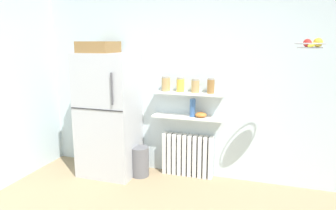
{
  "coord_description": "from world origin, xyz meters",
  "views": [
    {
      "loc": [
        0.91,
        -2.01,
        1.84
      ],
      "look_at": [
        -0.27,
        1.6,
        1.05
      ],
      "focal_mm": 33.28,
      "sensor_mm": 36.0,
      "label": 1
    }
  ],
  "objects_px": {
    "storage_jar_0": "(166,84)",
    "storage_jar_2": "(195,86)",
    "trash_bin": "(140,161)",
    "radiator": "(187,155)",
    "storage_jar_1": "(180,85)",
    "vase": "(193,108)",
    "hanging_fruit_basket": "(311,44)",
    "refrigerator": "(108,112)",
    "storage_jar_3": "(211,86)",
    "shelf_bowl": "(201,115)"
  },
  "relations": [
    {
      "from": "vase",
      "to": "radiator",
      "type": "bearing_deg",
      "value": 156.56
    },
    {
      "from": "storage_jar_1",
      "to": "storage_jar_2",
      "type": "xyz_separation_m",
      "value": [
        0.2,
        -0.0,
        -0.01
      ]
    },
    {
      "from": "hanging_fruit_basket",
      "to": "storage_jar_2",
      "type": "bearing_deg",
      "value": 159.13
    },
    {
      "from": "storage_jar_0",
      "to": "storage_jar_2",
      "type": "height_order",
      "value": "storage_jar_0"
    },
    {
      "from": "vase",
      "to": "storage_jar_0",
      "type": "bearing_deg",
      "value": 180.0
    },
    {
      "from": "storage_jar_2",
      "to": "shelf_bowl",
      "type": "relative_size",
      "value": 1.2
    },
    {
      "from": "vase",
      "to": "hanging_fruit_basket",
      "type": "bearing_deg",
      "value": -20.41
    },
    {
      "from": "radiator",
      "to": "storage_jar_2",
      "type": "distance_m",
      "value": 0.98
    },
    {
      "from": "refrigerator",
      "to": "shelf_bowl",
      "type": "relative_size",
      "value": 12.19
    },
    {
      "from": "refrigerator",
      "to": "hanging_fruit_basket",
      "type": "relative_size",
      "value": 6.18
    },
    {
      "from": "hanging_fruit_basket",
      "to": "radiator",
      "type": "bearing_deg",
      "value": 159.44
    },
    {
      "from": "storage_jar_0",
      "to": "storage_jar_1",
      "type": "bearing_deg",
      "value": 0.0
    },
    {
      "from": "shelf_bowl",
      "to": "storage_jar_3",
      "type": "bearing_deg",
      "value": 0.0
    },
    {
      "from": "refrigerator",
      "to": "shelf_bowl",
      "type": "xyz_separation_m",
      "value": [
        1.25,
        0.2,
        0.01
      ]
    },
    {
      "from": "storage_jar_0",
      "to": "storage_jar_2",
      "type": "relative_size",
      "value": 1.1
    },
    {
      "from": "radiator",
      "to": "storage_jar_3",
      "type": "xyz_separation_m",
      "value": [
        0.3,
        -0.03,
        0.98
      ]
    },
    {
      "from": "radiator",
      "to": "vase",
      "type": "bearing_deg",
      "value": -23.44
    },
    {
      "from": "vase",
      "to": "trash_bin",
      "type": "relative_size",
      "value": 0.58
    },
    {
      "from": "refrigerator",
      "to": "shelf_bowl",
      "type": "height_order",
      "value": "refrigerator"
    },
    {
      "from": "refrigerator",
      "to": "hanging_fruit_basket",
      "type": "xyz_separation_m",
      "value": [
        2.44,
        -0.28,
        0.93
      ]
    },
    {
      "from": "storage_jar_3",
      "to": "trash_bin",
      "type": "distance_m",
      "value": 1.42
    },
    {
      "from": "vase",
      "to": "storage_jar_2",
      "type": "bearing_deg",
      "value": 0.0
    },
    {
      "from": "storage_jar_1",
      "to": "vase",
      "type": "bearing_deg",
      "value": -0.0
    },
    {
      "from": "storage_jar_2",
      "to": "vase",
      "type": "bearing_deg",
      "value": 180.0
    },
    {
      "from": "storage_jar_3",
      "to": "hanging_fruit_basket",
      "type": "height_order",
      "value": "hanging_fruit_basket"
    },
    {
      "from": "storage_jar_3",
      "to": "vase",
      "type": "height_order",
      "value": "storage_jar_3"
    },
    {
      "from": "storage_jar_1",
      "to": "refrigerator",
      "type": "bearing_deg",
      "value": -168.11
    },
    {
      "from": "radiator",
      "to": "vase",
      "type": "height_order",
      "value": "vase"
    },
    {
      "from": "shelf_bowl",
      "to": "trash_bin",
      "type": "distance_m",
      "value": 1.07
    },
    {
      "from": "storage_jar_2",
      "to": "storage_jar_1",
      "type": "bearing_deg",
      "value": 180.0
    },
    {
      "from": "vase",
      "to": "trash_bin",
      "type": "bearing_deg",
      "value": -164.88
    },
    {
      "from": "storage_jar_1",
      "to": "shelf_bowl",
      "type": "distance_m",
      "value": 0.48
    },
    {
      "from": "storage_jar_1",
      "to": "storage_jar_0",
      "type": "bearing_deg",
      "value": 180.0
    },
    {
      "from": "hanging_fruit_basket",
      "to": "storage_jar_1",
      "type": "bearing_deg",
      "value": 161.78
    },
    {
      "from": "vase",
      "to": "storage_jar_1",
      "type": "bearing_deg",
      "value": 180.0
    },
    {
      "from": "storage_jar_3",
      "to": "radiator",
      "type": "bearing_deg",
      "value": 174.33
    },
    {
      "from": "storage_jar_0",
      "to": "storage_jar_1",
      "type": "relative_size",
      "value": 1.04
    },
    {
      "from": "radiator",
      "to": "hanging_fruit_basket",
      "type": "bearing_deg",
      "value": -20.56
    },
    {
      "from": "trash_bin",
      "to": "hanging_fruit_basket",
      "type": "bearing_deg",
      "value": -8.57
    },
    {
      "from": "refrigerator",
      "to": "trash_bin",
      "type": "xyz_separation_m",
      "value": [
        0.45,
        0.02,
        -0.67
      ]
    },
    {
      "from": "radiator",
      "to": "shelf_bowl",
      "type": "height_order",
      "value": "shelf_bowl"
    },
    {
      "from": "radiator",
      "to": "storage_jar_3",
      "type": "bearing_deg",
      "value": -5.67
    },
    {
      "from": "refrigerator",
      "to": "storage_jar_0",
      "type": "bearing_deg",
      "value": 14.9
    },
    {
      "from": "storage_jar_0",
      "to": "shelf_bowl",
      "type": "relative_size",
      "value": 1.32
    },
    {
      "from": "storage_jar_2",
      "to": "shelf_bowl",
      "type": "bearing_deg",
      "value": 0.0
    },
    {
      "from": "trash_bin",
      "to": "storage_jar_2",
      "type": "bearing_deg",
      "value": 14.49
    },
    {
      "from": "storage_jar_0",
      "to": "hanging_fruit_basket",
      "type": "distance_m",
      "value": 1.83
    },
    {
      "from": "refrigerator",
      "to": "storage_jar_3",
      "type": "bearing_deg",
      "value": 8.45
    },
    {
      "from": "trash_bin",
      "to": "radiator",
      "type": "bearing_deg",
      "value": 19.23
    },
    {
      "from": "storage_jar_3",
      "to": "trash_bin",
      "type": "relative_size",
      "value": 0.48
    }
  ]
}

